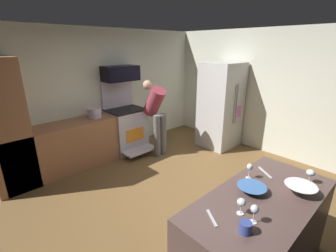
{
  "coord_description": "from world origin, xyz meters",
  "views": [
    {
      "loc": [
        -2.4,
        -2.25,
        2.25
      ],
      "look_at": [
        -0.01,
        0.3,
        1.05
      ],
      "focal_mm": 25.12,
      "sensor_mm": 36.0,
      "label": 1
    }
  ],
  "objects_px": {
    "refrigerator": "(221,106)",
    "person_cook": "(156,112)",
    "mixing_bowl_large": "(300,189)",
    "wine_glass_near": "(255,210)",
    "microwave": "(121,73)",
    "mug_coffee": "(245,227)",
    "wine_glass_mid": "(311,173)",
    "oven_range": "(126,128)",
    "wine_glass_far": "(241,203)",
    "stock_pot": "(94,113)",
    "mixing_bowl_small": "(252,189)",
    "wine_glass_extra": "(250,168)"
  },
  "relations": [
    {
      "from": "refrigerator",
      "to": "wine_glass_mid",
      "type": "bearing_deg",
      "value": -128.29
    },
    {
      "from": "wine_glass_mid",
      "to": "stock_pot",
      "type": "relative_size",
      "value": 0.58
    },
    {
      "from": "mug_coffee",
      "to": "wine_glass_near",
      "type": "bearing_deg",
      "value": 4.44
    },
    {
      "from": "person_cook",
      "to": "mixing_bowl_large",
      "type": "distance_m",
      "value": 3.19
    },
    {
      "from": "mixing_bowl_small",
      "to": "stock_pot",
      "type": "bearing_deg",
      "value": 89.12
    },
    {
      "from": "mixing_bowl_small",
      "to": "wine_glass_near",
      "type": "bearing_deg",
      "value": -150.02
    },
    {
      "from": "oven_range",
      "to": "person_cook",
      "type": "xyz_separation_m",
      "value": [
        0.37,
        -0.59,
        0.41
      ]
    },
    {
      "from": "wine_glass_mid",
      "to": "wine_glass_extra",
      "type": "distance_m",
      "value": 0.6
    },
    {
      "from": "mixing_bowl_small",
      "to": "wine_glass_extra",
      "type": "bearing_deg",
      "value": 34.9
    },
    {
      "from": "oven_range",
      "to": "stock_pot",
      "type": "relative_size",
      "value": 5.83
    },
    {
      "from": "mixing_bowl_large",
      "to": "wine_glass_far",
      "type": "distance_m",
      "value": 0.72
    },
    {
      "from": "wine_glass_near",
      "to": "wine_glass_mid",
      "type": "xyz_separation_m",
      "value": [
        0.96,
        -0.11,
        -0.0
      ]
    },
    {
      "from": "mixing_bowl_large",
      "to": "stock_pot",
      "type": "relative_size",
      "value": 1.1
    },
    {
      "from": "mixing_bowl_small",
      "to": "wine_glass_extra",
      "type": "xyz_separation_m",
      "value": [
        0.2,
        0.14,
        0.09
      ]
    },
    {
      "from": "mug_coffee",
      "to": "stock_pot",
      "type": "xyz_separation_m",
      "value": [
        0.58,
        3.59,
        0.05
      ]
    },
    {
      "from": "mixing_bowl_large",
      "to": "wine_glass_near",
      "type": "xyz_separation_m",
      "value": [
        -0.7,
        0.11,
        0.07
      ]
    },
    {
      "from": "wine_glass_extra",
      "to": "mug_coffee",
      "type": "bearing_deg",
      "value": -152.91
    },
    {
      "from": "microwave",
      "to": "wine_glass_extra",
      "type": "relative_size",
      "value": 4.3
    },
    {
      "from": "wine_glass_near",
      "to": "wine_glass_extra",
      "type": "height_order",
      "value": "wine_glass_extra"
    },
    {
      "from": "refrigerator",
      "to": "wine_glass_far",
      "type": "height_order",
      "value": "refrigerator"
    },
    {
      "from": "refrigerator",
      "to": "person_cook",
      "type": "height_order",
      "value": "refrigerator"
    },
    {
      "from": "microwave",
      "to": "stock_pot",
      "type": "xyz_separation_m",
      "value": [
        -0.7,
        -0.08,
        -0.7
      ]
    },
    {
      "from": "mixing_bowl_large",
      "to": "wine_glass_mid",
      "type": "height_order",
      "value": "wine_glass_mid"
    },
    {
      "from": "mixing_bowl_large",
      "to": "wine_glass_far",
      "type": "xyz_separation_m",
      "value": [
        -0.68,
        0.24,
        0.06
      ]
    },
    {
      "from": "microwave",
      "to": "wine_glass_mid",
      "type": "height_order",
      "value": "microwave"
    },
    {
      "from": "oven_range",
      "to": "wine_glass_near",
      "type": "bearing_deg",
      "value": -107.6
    },
    {
      "from": "wine_glass_near",
      "to": "mug_coffee",
      "type": "distance_m",
      "value": 0.16
    },
    {
      "from": "mixing_bowl_small",
      "to": "wine_glass_far",
      "type": "relative_size",
      "value": 1.89
    },
    {
      "from": "wine_glass_extra",
      "to": "oven_range",
      "type": "bearing_deg",
      "value": 80.32
    },
    {
      "from": "mixing_bowl_large",
      "to": "wine_glass_mid",
      "type": "xyz_separation_m",
      "value": [
        0.26,
        0.0,
        0.07
      ]
    },
    {
      "from": "mixing_bowl_small",
      "to": "wine_glass_near",
      "type": "xyz_separation_m",
      "value": [
        -0.38,
        -0.22,
        0.09
      ]
    },
    {
      "from": "wine_glass_near",
      "to": "stock_pot",
      "type": "xyz_separation_m",
      "value": [
        0.43,
        3.58,
        -0.02
      ]
    },
    {
      "from": "refrigerator",
      "to": "mixing_bowl_small",
      "type": "relative_size",
      "value": 6.83
    },
    {
      "from": "person_cook",
      "to": "mug_coffee",
      "type": "xyz_separation_m",
      "value": [
        -1.65,
        -2.98,
        0.02
      ]
    },
    {
      "from": "mixing_bowl_small",
      "to": "mixing_bowl_large",
      "type": "bearing_deg",
      "value": -46.36
    },
    {
      "from": "oven_range",
      "to": "refrigerator",
      "type": "bearing_deg",
      "value": -35.3
    },
    {
      "from": "person_cook",
      "to": "wine_glass_near",
      "type": "relative_size",
      "value": 9.53
    },
    {
      "from": "mixing_bowl_large",
      "to": "wine_glass_extra",
      "type": "height_order",
      "value": "wine_glass_extra"
    },
    {
      "from": "mixing_bowl_large",
      "to": "oven_range",
      "type": "bearing_deg",
      "value": 83.24
    },
    {
      "from": "wine_glass_mid",
      "to": "wine_glass_extra",
      "type": "height_order",
      "value": "wine_glass_extra"
    },
    {
      "from": "person_cook",
      "to": "mug_coffee",
      "type": "relative_size",
      "value": 16.38
    },
    {
      "from": "microwave",
      "to": "mixing_bowl_large",
      "type": "relative_size",
      "value": 2.54
    },
    {
      "from": "refrigerator",
      "to": "wine_glass_far",
      "type": "relative_size",
      "value": 12.91
    },
    {
      "from": "wine_glass_far",
      "to": "mug_coffee",
      "type": "xyz_separation_m",
      "value": [
        -0.16,
        -0.14,
        -0.06
      ]
    },
    {
      "from": "person_cook",
      "to": "wine_glass_mid",
      "type": "distance_m",
      "value": 3.13
    },
    {
      "from": "mixing_bowl_large",
      "to": "mug_coffee",
      "type": "xyz_separation_m",
      "value": [
        -0.84,
        0.1,
        0.0
      ]
    },
    {
      "from": "microwave",
      "to": "mug_coffee",
      "type": "xyz_separation_m",
      "value": [
        -1.28,
        -3.67,
        -0.75
      ]
    },
    {
      "from": "mug_coffee",
      "to": "person_cook",
      "type": "bearing_deg",
      "value": 61.1
    },
    {
      "from": "mixing_bowl_small",
      "to": "wine_glass_mid",
      "type": "height_order",
      "value": "wine_glass_mid"
    },
    {
      "from": "oven_range",
      "to": "refrigerator",
      "type": "xyz_separation_m",
      "value": [
        1.75,
        -1.24,
        0.44
      ]
    }
  ]
}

